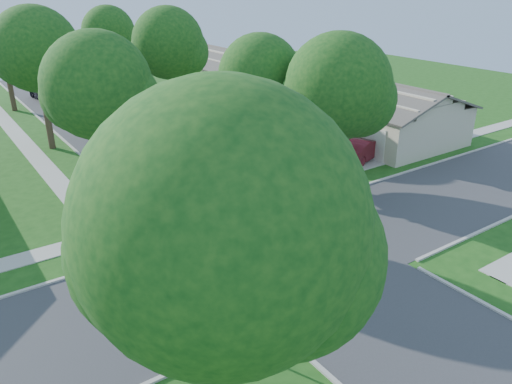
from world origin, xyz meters
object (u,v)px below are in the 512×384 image
Objects in this scene: tree_e_mid at (169,46)px; tree_e_far at (109,35)px; tree_e_near at (260,79)px; house_ne_near at (366,114)px; tree_sw_corner at (225,237)px; house_ne_far at (238,78)px; car_curb_east at (133,109)px; car_curb_west at (46,92)px; car_driveway at (363,149)px; tree_w_far at (3,47)px; stop_sign_sw at (266,306)px; stop_sign_ne at (305,159)px; tree_ne_corner at (339,91)px; tree_w_near at (99,91)px; tree_w_mid at (38,53)px.

tree_e_mid is 13.00m from tree_e_far.
tree_e_near reaches higher than house_ne_near.
tree_sw_corner reaches higher than house_ne_far.
car_curb_east reaches higher than car_curb_west.
house_ne_far is at bearing -27.57° from car_driveway.
tree_e_near is 1.03× the size of tree_w_far.
tree_w_far is at bearing 89.93° from stop_sign_sw.
house_ne_near is at bearing -90.00° from house_ne_far.
house_ne_near reaches higher than stop_sign_sw.
car_driveway is 20.57m from car_curb_east.
tree_w_far is 1.83× the size of car_curb_east.
tree_ne_corner is (1.66, -0.49, 3.56)m from stop_sign_ne.
tree_sw_corner is (-12.19, -16.00, 0.62)m from tree_e_near.
tree_w_near is (0.06, 13.71, 4.08)m from stop_sign_sw.
stop_sign_ne is 21.10m from car_curb_east.
stop_sign_sw is 25.98m from house_ne_near.
car_curb_east is at bearing 71.98° from tree_sw_corner.
tree_w_near is at bearing 89.77° from stop_sign_sw.
tree_e_near is 5.06m from tree_ne_corner.
car_driveway is at bearing -101.48° from house_ne_far.
tree_e_near is 15.26m from tree_w_mid.
tree_w_near is at bearing 80.10° from tree_sw_corner.
stop_sign_sw is 26.09m from tree_w_mid.
tree_e_far is at bearing 90.00° from tree_e_near.
house_ne_far is (23.43, 35.99, -4.75)m from tree_sw_corner.
tree_sw_corner is (-2.78, -41.00, 0.76)m from tree_w_far.
stop_sign_sw is at bearing -110.20° from tree_e_mid.
car_curb_west is at bearing 6.81° from car_driveway.
tree_w_mid is (0.00, 12.00, 0.37)m from tree_w_near.
tree_sw_corner reaches higher than car_curb_east.
house_ne_near is at bearing 119.05° from car_curb_west.
tree_w_mid is 22.21m from car_driveway.
tree_sw_corner reaches higher than stop_sign_ne.
tree_e_far is at bearing 89.90° from stop_sign_ne.
tree_w_mid reaches higher than tree_w_far.
car_curb_west is at bearing 40.51° from tree_w_far.
tree_ne_corner is (11.01, -29.80, 0.09)m from tree_w_far.
car_curb_west is at bearing 119.34° from car_curb_east.
house_ne_near is (20.64, 1.99, -4.60)m from tree_w_near.
tree_w_far is 41.10m from tree_sw_corner.
tree_e_near is at bearing 108.53° from tree_ne_corner.
tree_e_far is at bearing 149.19° from car_curb_west.
tree_w_near is (-9.40, -12.00, -0.14)m from tree_e_mid.
tree_w_near is 2.05× the size of car_driveway.
car_curb_east is (7.84, 16.70, -5.37)m from tree_w_near.
house_ne_near is 6.14m from car_driveway.
car_driveway reaches higher than car_curb_west.
tree_e_far is 0.97× the size of tree_w_near.
car_curb_west is at bearing 102.02° from tree_e_near.
tree_w_near is (-9.40, -25.00, 0.14)m from tree_e_far.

